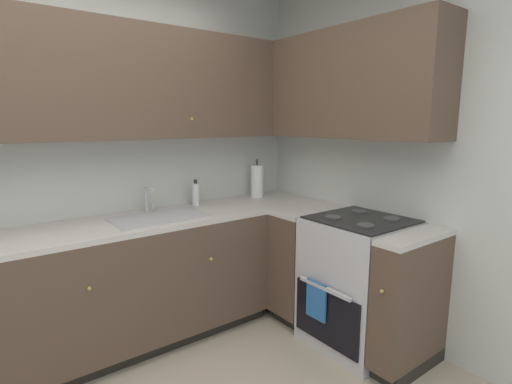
# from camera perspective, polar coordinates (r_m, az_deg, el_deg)

# --- Properties ---
(wall_back) EXTENTS (4.02, 0.05, 2.63)m
(wall_back) POSITION_cam_1_polar(r_m,az_deg,el_deg) (2.94, -27.98, 4.19)
(wall_back) COLOR silver
(wall_back) RESTS_ON ground_plane
(wall_right) EXTENTS (0.05, 3.11, 2.63)m
(wall_right) POSITION_cam_1_polar(r_m,az_deg,el_deg) (2.81, 23.85, 4.30)
(wall_right) COLOR silver
(wall_right) RESTS_ON ground_plane
(lower_cabinets_back) EXTENTS (1.82, 0.62, 0.86)m
(lower_cabinets_back) POSITION_cam_1_polar(r_m,az_deg,el_deg) (2.95, -16.59, -12.65)
(lower_cabinets_back) COLOR brown
(lower_cabinets_back) RESTS_ON ground_plane
(countertop_back) EXTENTS (3.03, 0.60, 0.03)m
(countertop_back) POSITION_cam_1_polar(r_m,az_deg,el_deg) (2.81, -17.08, -4.28)
(countertop_back) COLOR beige
(countertop_back) RESTS_ON lower_cabinets_back
(lower_cabinets_right) EXTENTS (0.62, 1.13, 0.86)m
(lower_cabinets_right) POSITION_cam_1_polar(r_m,az_deg,el_deg) (2.99, 12.31, -12.10)
(lower_cabinets_right) COLOR brown
(lower_cabinets_right) RESTS_ON ground_plane
(countertop_right) EXTENTS (0.60, 1.13, 0.03)m
(countertop_right) POSITION_cam_1_polar(r_m,az_deg,el_deg) (2.85, 12.61, -3.83)
(countertop_right) COLOR beige
(countertop_right) RESTS_ON lower_cabinets_right
(oven_range) EXTENTS (0.68, 0.62, 1.05)m
(oven_range) POSITION_cam_1_polar(r_m,az_deg,el_deg) (2.92, 14.66, -12.37)
(oven_range) COLOR silver
(oven_range) RESTS_ON ground_plane
(upper_cabinets_back) EXTENTS (2.71, 0.34, 0.75)m
(upper_cabinets_back) POSITION_cam_1_polar(r_m,az_deg,el_deg) (2.82, -22.28, 14.69)
(upper_cabinets_back) COLOR brown
(upper_cabinets_right) EXTENTS (0.32, 1.68, 0.75)m
(upper_cabinets_right) POSITION_cam_1_polar(r_m,az_deg,el_deg) (3.05, 11.45, 14.85)
(upper_cabinets_right) COLOR brown
(sink) EXTENTS (0.65, 0.40, 0.10)m
(sink) POSITION_cam_1_polar(r_m,az_deg,el_deg) (2.84, -13.77, -4.41)
(sink) COLOR #B7B7BC
(sink) RESTS_ON countertop_back
(faucet) EXTENTS (0.07, 0.16, 0.19)m
(faucet) POSITION_cam_1_polar(r_m,az_deg,el_deg) (3.00, -15.38, -0.68)
(faucet) COLOR silver
(faucet) RESTS_ON countertop_back
(soap_bottle) EXTENTS (0.06, 0.06, 0.21)m
(soap_bottle) POSITION_cam_1_polar(r_m,az_deg,el_deg) (3.17, -8.72, -0.28)
(soap_bottle) COLOR silver
(soap_bottle) RESTS_ON countertop_back
(paper_towel_roll) EXTENTS (0.11, 0.11, 0.34)m
(paper_towel_roll) POSITION_cam_1_polar(r_m,az_deg,el_deg) (3.46, 0.14, 1.60)
(paper_towel_roll) COLOR white
(paper_towel_roll) RESTS_ON countertop_back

